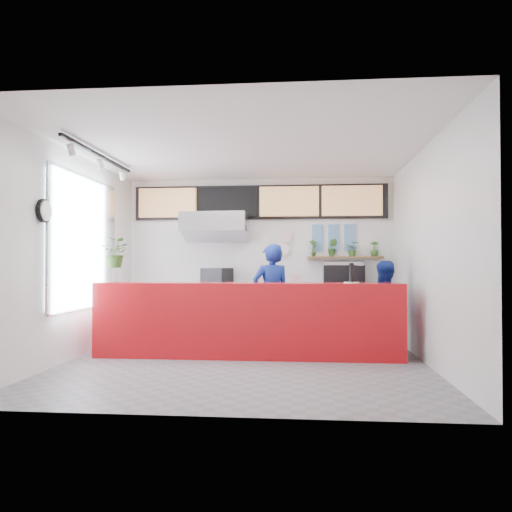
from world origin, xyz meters
The scene contains 46 objects.
floor centered at (0.00, 0.00, 0.00)m, with size 5.00×5.00×0.00m, color slate.
ceiling centered at (0.00, 0.00, 3.00)m, with size 5.00×5.00×0.00m, color silver.
wall_back centered at (0.00, 2.50, 1.50)m, with size 5.00×5.00×0.00m, color white.
wall_left centered at (-2.50, 0.00, 1.50)m, with size 5.00×5.00×0.00m, color white.
wall_right centered at (2.50, 0.00, 1.50)m, with size 5.00×5.00×0.00m, color white.
service_counter centered at (0.00, 0.40, 0.55)m, with size 4.50×0.60×1.10m, color #B70D13.
cream_band centered at (0.00, 2.49, 2.60)m, with size 5.00×0.02×0.80m, color beige.
prep_bench centered at (-0.80, 2.20, 0.45)m, with size 1.80×0.60×0.90m, color #B2B5BA.
panini_oven centered at (-0.76, 2.20, 1.10)m, with size 0.45×0.45×0.41m, color black.
extraction_hood centered at (-0.80, 2.15, 2.15)m, with size 1.20×0.70×0.35m, color #B2B5BA.
hood_lip centered at (-0.80, 2.15, 1.95)m, with size 1.20×0.70×0.08m, color #B2B5BA.
right_bench centered at (1.50, 2.20, 0.45)m, with size 1.80×0.60×0.90m, color #B2B5BA.
espresso_machine centered at (1.56, 2.20, 1.13)m, with size 0.72×0.51×0.46m, color black.
espresso_tray centered at (1.56, 2.20, 1.38)m, with size 0.69×0.48×0.06m, color #A3A6AA.
herb_shelf centered at (1.60, 2.40, 1.50)m, with size 1.40×0.18×0.04m, color brown.
menu_board_far_left centered at (-1.75, 2.38, 2.55)m, with size 1.10×0.10×0.55m, color tan.
menu_board_mid_left centered at (-0.59, 2.38, 2.55)m, with size 1.10×0.10×0.55m, color black.
menu_board_mid_right centered at (0.57, 2.38, 2.55)m, with size 1.10×0.10×0.55m, color tan.
menu_board_far_right centered at (1.73, 2.38, 2.55)m, with size 1.10×0.10×0.55m, color tan.
soffit centered at (0.00, 2.46, 2.55)m, with size 4.80×0.04×0.65m, color black.
window_pane centered at (-2.47, 0.30, 1.70)m, with size 0.04×2.20×1.90m, color silver.
window_frame centered at (-2.45, 0.30, 1.70)m, with size 0.03×2.30×2.00m, color #B2B5BA.
wall_clock_rim centered at (-2.46, -0.90, 2.05)m, with size 0.30×0.30×0.05m, color black.
wall_clock_face centered at (-2.43, -0.90, 2.05)m, with size 0.26×0.26×0.02m, color white.
track_rail centered at (-2.10, 0.00, 2.94)m, with size 0.05×2.40×0.04m, color black.
dec_plate_a centered at (0.15, 2.47, 1.75)m, with size 0.24×0.24×0.03m, color silver.
dec_plate_b centered at (0.45, 2.47, 1.65)m, with size 0.24×0.24×0.03m, color silver.
dec_plate_c centered at (0.15, 2.47, 1.45)m, with size 0.24×0.24×0.03m, color silver.
dec_plate_d centered at (0.50, 2.47, 1.90)m, with size 0.24×0.24×0.03m, color silver.
photo_frame_a centered at (1.10, 2.48, 2.00)m, with size 0.20×0.02×0.25m, color #598CBF.
photo_frame_b centered at (1.40, 2.48, 2.00)m, with size 0.20×0.02×0.25m, color #598CBF.
photo_frame_c centered at (1.70, 2.48, 2.00)m, with size 0.20×0.02×0.25m, color #598CBF.
photo_frame_d centered at (1.10, 2.48, 1.75)m, with size 0.20×0.02×0.25m, color #598CBF.
photo_frame_e centered at (1.40, 2.48, 1.75)m, with size 0.20×0.02×0.25m, color #598CBF.
photo_frame_f centered at (1.70, 2.48, 1.75)m, with size 0.20×0.02×0.25m, color #598CBF.
staff_center centered at (0.32, 1.03, 0.85)m, with size 0.62×0.41×1.70m, color navy.
staff_right centered at (2.07, 0.98, 0.71)m, with size 0.69×0.54×1.43m, color navy.
herb_a centered at (1.02, 2.40, 1.68)m, with size 0.17×0.12×0.33m, color #315D20.
herb_b centered at (1.37, 2.40, 1.68)m, with size 0.18×0.15×0.33m, color #315D20.
herb_c centered at (1.74, 2.40, 1.65)m, with size 0.24×0.21×0.27m, color #315D20.
herb_d centered at (2.14, 2.40, 1.66)m, with size 0.16×0.14×0.28m, color #315D20.
glass_vase centered at (-1.97, 0.31, 1.20)m, with size 0.16×0.16×0.19m, color silver.
basil_vase centered at (-1.97, 0.31, 1.54)m, with size 0.40×0.35×0.45m, color #315D20.
napkin_holder centered at (0.72, 0.38, 1.16)m, with size 0.15×0.09×0.13m, color silver.
white_plate centered at (1.51, 0.32, 1.11)m, with size 0.23×0.23×0.02m, color silver.
pepper_mill centered at (1.51, 0.32, 1.25)m, with size 0.07×0.07×0.27m, color black.
Camera 1 is at (0.79, -6.94, 1.36)m, focal length 35.00 mm.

